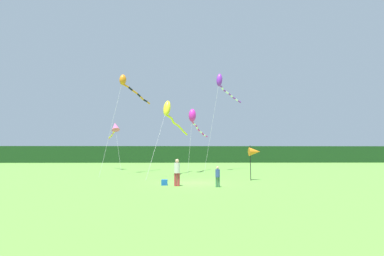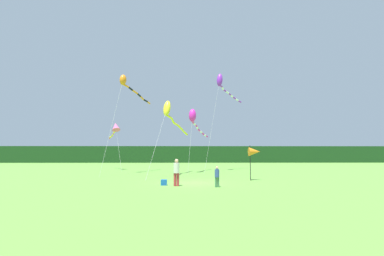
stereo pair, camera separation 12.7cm
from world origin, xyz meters
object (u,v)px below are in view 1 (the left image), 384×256
object	(u,v)px
banner_flag_pole	(254,152)
kite_rainbow	(115,127)
kite_magenta	(194,118)
kite_orange	(127,84)
person_adult	(177,171)
cooler_box	(164,182)
kite_yellow	(170,113)
person_child	(218,176)
kite_purple	(221,83)

from	to	relation	value
banner_flag_pole	kite_rainbow	world-z (taller)	kite_rainbow
kite_magenta	kite_orange	world-z (taller)	kite_orange
banner_flag_pole	kite_orange	xyz separation A→B (m)	(-12.13, 7.81, 7.56)
banner_flag_pole	kite_rainbow	xyz separation A→B (m)	(-15.10, 14.38, 3.35)
kite_rainbow	banner_flag_pole	bearing A→B (deg)	-43.60
person_adult	cooler_box	distance (m)	1.29
kite_rainbow	kite_yellow	bearing A→B (deg)	-49.61
person_adult	kite_rainbow	bearing A→B (deg)	116.41
person_adult	kite_orange	xyz separation A→B (m)	(-6.00, 11.48, 8.84)
person_child	kite_rainbow	world-z (taller)	kite_rainbow
kite_rainbow	person_adult	bearing A→B (deg)	-63.59
cooler_box	kite_magenta	size ratio (longest dim) A/B	0.05
person_child	kite_rainbow	xyz separation A→B (m)	(-11.60, 18.67, 4.89)
kite_rainbow	kite_orange	size ratio (longest dim) A/B	0.60
person_adult	banner_flag_pole	world-z (taller)	banner_flag_pole
kite_orange	cooler_box	bearing A→B (deg)	-64.93
cooler_box	kite_orange	xyz separation A→B (m)	(-5.13, 10.97, 9.65)
person_adult	kite_yellow	world-z (taller)	kite_yellow
cooler_box	banner_flag_pole	distance (m)	7.96
kite_orange	kite_yellow	bearing A→B (deg)	-29.12
banner_flag_pole	kite_magenta	world-z (taller)	kite_magenta
kite_magenta	kite_yellow	size ratio (longest dim) A/B	0.74
person_child	kite_magenta	size ratio (longest dim) A/B	0.18
banner_flag_pole	kite_rainbow	size ratio (longest dim) A/B	0.43
kite_rainbow	kite_yellow	world-z (taller)	kite_yellow
kite_purple	kite_rainbow	xyz separation A→B (m)	(-14.05, 2.60, -5.47)
kite_rainbow	cooler_box	bearing A→B (deg)	-65.21
person_adult	person_child	xyz separation A→B (m)	(2.63, -0.62, -0.26)
cooler_box	banner_flag_pole	xyz separation A→B (m)	(7.00, 3.16, 2.09)
person_child	cooler_box	size ratio (longest dim) A/B	3.30
banner_flag_pole	cooler_box	bearing A→B (deg)	-155.71
banner_flag_pole	kite_purple	world-z (taller)	kite_purple
person_child	banner_flag_pole	xyz separation A→B (m)	(3.50, 4.29, 1.54)
kite_magenta	kite_orange	distance (m)	8.35
person_adult	kite_magenta	xyz separation A→B (m)	(1.45, 12.50, 5.20)
cooler_box	kite_purple	bearing A→B (deg)	68.28
kite_rainbow	kite_orange	bearing A→B (deg)	-65.67
cooler_box	kite_purple	xyz separation A→B (m)	(5.95, 14.94, 10.90)
kite_rainbow	kite_orange	world-z (taller)	kite_orange
cooler_box	kite_orange	bearing A→B (deg)	115.07
person_child	kite_magenta	distance (m)	14.26
kite_magenta	kite_orange	bearing A→B (deg)	-172.22
person_adult	kite_magenta	distance (m)	13.61
person_child	kite_purple	bearing A→B (deg)	81.33
person_adult	cooler_box	world-z (taller)	person_adult
person_adult	kite_purple	size ratio (longest dim) A/B	0.15
person_adult	kite_purple	bearing A→B (deg)	71.80
person_adult	banner_flag_pole	distance (m)	7.26
person_child	kite_yellow	distance (m)	11.39
kite_purple	kite_magenta	distance (m)	6.78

